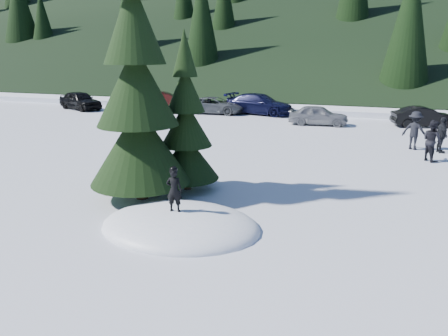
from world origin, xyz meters
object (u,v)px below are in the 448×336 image
(spruce_tall, at_px, (137,96))
(adult_1, at_px, (442,135))
(spruce_short, at_px, (186,129))
(adult_0, at_px, (432,141))
(car_3, at_px, (260,104))
(car_5, at_px, (424,117))
(car_2, at_px, (215,105))
(child_skier, at_px, (174,190))
(car_1, at_px, (165,101))
(adult_2, at_px, (415,131))
(car_0, at_px, (80,100))
(car_4, at_px, (318,115))

(spruce_tall, distance_m, adult_1, 14.60)
(spruce_tall, height_order, spruce_short, spruce_tall)
(adult_0, height_order, car_3, adult_0)
(adult_0, bearing_deg, car_5, -37.98)
(spruce_tall, xyz_separation_m, car_5, (9.86, 17.83, -2.69))
(car_2, bearing_deg, child_skier, -164.75)
(adult_1, height_order, car_1, adult_1)
(adult_2, relative_size, car_5, 0.48)
(spruce_tall, distance_m, car_5, 20.55)
(adult_2, relative_size, car_0, 0.43)
(car_0, height_order, car_2, car_0)
(car_5, bearing_deg, adult_0, 162.24)
(spruce_short, distance_m, car_1, 21.25)
(car_1, bearing_deg, car_3, -115.82)
(car_3, xyz_separation_m, car_4, (4.79, -3.41, -0.12))
(adult_0, height_order, car_1, adult_0)
(adult_1, height_order, car_0, adult_1)
(child_skier, xyz_separation_m, car_4, (1.45, 18.24, -0.44))
(car_5, bearing_deg, adult_1, 166.10)
(child_skier, height_order, car_5, child_skier)
(adult_0, bearing_deg, spruce_tall, 97.13)
(adult_2, relative_size, car_1, 0.44)
(spruce_short, height_order, adult_1, spruce_short)
(adult_1, height_order, car_2, adult_1)
(adult_1, distance_m, car_4, 8.84)
(adult_2, distance_m, car_4, 7.76)
(spruce_tall, height_order, adult_0, spruce_tall)
(car_0, relative_size, car_1, 1.02)
(car_1, bearing_deg, spruce_tall, -179.78)
(car_0, bearing_deg, car_2, -59.51)
(car_3, xyz_separation_m, car_5, (11.12, -1.97, -0.13))
(adult_0, bearing_deg, car_3, 8.27)
(car_0, xyz_separation_m, car_4, (19.11, -1.22, -0.10))
(adult_1, height_order, car_4, adult_1)
(adult_1, bearing_deg, spruce_tall, 118.40)
(spruce_short, relative_size, adult_1, 3.18)
(car_4, bearing_deg, child_skier, 171.65)
(car_4, xyz_separation_m, car_5, (6.34, 1.44, -0.01))
(car_1, bearing_deg, child_skier, -177.19)
(spruce_short, bearing_deg, spruce_tall, -125.54)
(car_0, height_order, car_1, car_0)
(car_1, bearing_deg, car_5, -120.94)
(car_5, bearing_deg, car_0, 75.59)
(car_1, distance_m, car_4, 13.21)
(spruce_short, height_order, car_3, spruce_short)
(spruce_short, height_order, car_0, spruce_short)
(adult_0, distance_m, adult_2, 2.30)
(adult_2, bearing_deg, adult_1, -176.77)
(adult_2, xyz_separation_m, car_1, (-18.03, 9.24, -0.23))
(spruce_tall, bearing_deg, child_skier, -41.74)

